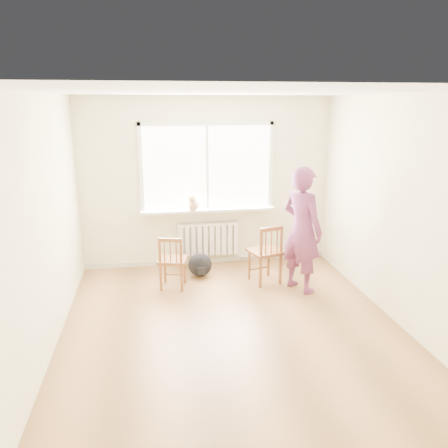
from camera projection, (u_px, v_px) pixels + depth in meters
name	position (u px, v px, depth m)	size (l,w,h in m)	color
floor	(232.00, 327.00, 5.22)	(4.50, 4.50, 0.00)	#A36F43
ceiling	(234.00, 92.00, 4.49)	(4.50, 4.50, 0.00)	white
back_wall	(207.00, 183.00, 6.99)	(4.00, 0.01, 2.70)	#F0EBC0
window	(207.00, 164.00, 6.88)	(2.12, 0.05, 1.42)	white
windowsill	(208.00, 210.00, 7.00)	(2.15, 0.22, 0.04)	white
radiator	(208.00, 239.00, 7.15)	(1.00, 0.12, 0.55)	white
heating_pipe	(281.00, 254.00, 7.47)	(0.04, 0.04, 1.40)	silver
baseboard	(208.00, 260.00, 7.33)	(4.00, 0.03, 0.08)	beige
chair_left	(172.00, 262.00, 6.21)	(0.47, 0.45, 0.79)	brown
chair_right	(267.00, 254.00, 6.39)	(0.54, 0.53, 0.90)	brown
person	(302.00, 230.00, 6.05)	(0.65, 0.43, 1.78)	#B83D67
cat	(193.00, 203.00, 6.84)	(0.25, 0.43, 0.29)	#D4B590
backpack	(200.00, 265.00, 6.71)	(0.37, 0.27, 0.37)	black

